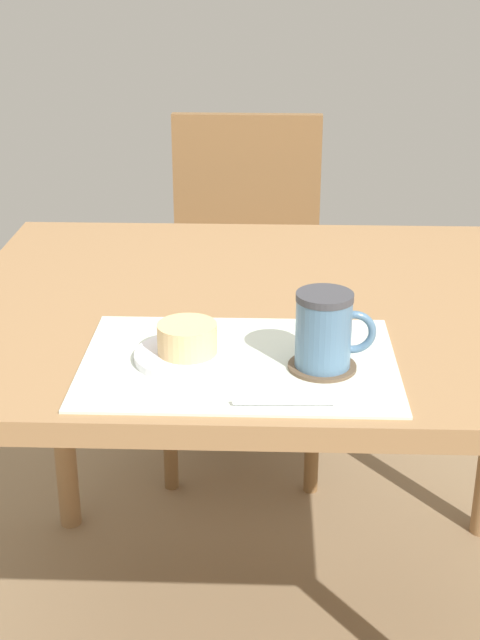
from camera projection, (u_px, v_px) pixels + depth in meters
dining_table at (280, 343)px, 1.52m from camera, size 1.09×0.85×0.73m
wooden_chair at (245, 273)px, 2.31m from camera, size 0.42×0.42×0.88m
placemat at (239, 362)px, 1.26m from camera, size 0.45×0.31×0.00m
pastry_plate at (188, 356)px, 1.26m from camera, size 0.15×0.15×0.01m
pastry at (187, 338)px, 1.25m from camera, size 0.08×0.08×0.04m
coffee_coaster at (322, 366)px, 1.24m from camera, size 0.10×0.10×0.00m
coffee_mug at (325, 330)px, 1.22m from camera, size 0.11×0.08×0.11m
teaspoon at (283, 402)px, 1.14m from camera, size 0.13×0.01×0.01m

